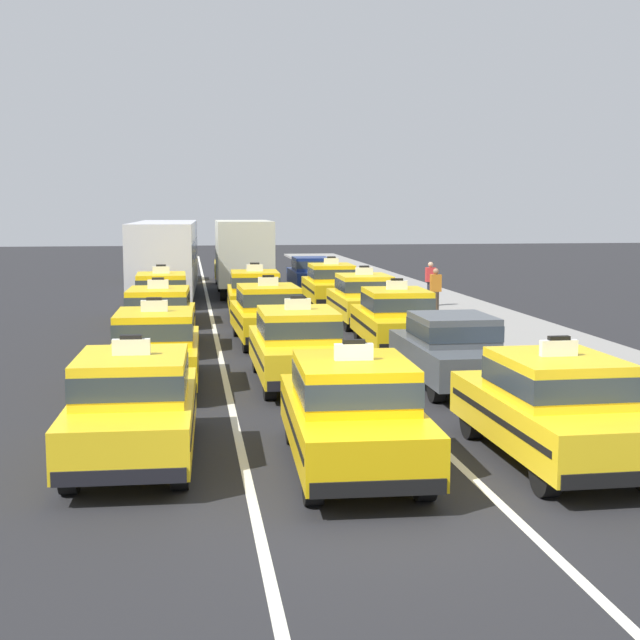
# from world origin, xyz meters

# --- Properties ---
(ground_plane) EXTENTS (160.00, 160.00, 0.00)m
(ground_plane) POSITION_xyz_m (0.00, 0.00, 0.00)
(ground_plane) COLOR #232326
(lane_stripe_left_center) EXTENTS (0.14, 80.00, 0.01)m
(lane_stripe_left_center) POSITION_xyz_m (-1.60, 20.00, 0.00)
(lane_stripe_left_center) COLOR silver
(lane_stripe_left_center) RESTS_ON ground
(lane_stripe_center_right) EXTENTS (0.14, 80.00, 0.01)m
(lane_stripe_center_right) POSITION_xyz_m (1.60, 20.00, 0.00)
(lane_stripe_center_right) COLOR silver
(lane_stripe_center_right) RESTS_ON ground
(sidewalk_curb) EXTENTS (4.00, 90.00, 0.15)m
(sidewalk_curb) POSITION_xyz_m (7.20, 15.00, 0.07)
(sidewalk_curb) COLOR gray
(sidewalk_curb) RESTS_ON ground
(taxi_left_nearest) EXTENTS (1.93, 4.61, 1.96)m
(taxi_left_nearest) POSITION_xyz_m (-3.24, 2.67, 0.88)
(taxi_left_nearest) COLOR black
(taxi_left_nearest) RESTS_ON ground
(taxi_left_second) EXTENTS (1.90, 4.59, 1.96)m
(taxi_left_second) POSITION_xyz_m (-3.11, 8.28, 0.88)
(taxi_left_second) COLOR black
(taxi_left_second) RESTS_ON ground
(taxi_left_third) EXTENTS (1.99, 4.63, 1.96)m
(taxi_left_third) POSITION_xyz_m (-3.20, 13.71, 0.88)
(taxi_left_third) COLOR black
(taxi_left_third) RESTS_ON ground
(taxi_left_fourth) EXTENTS (1.86, 4.58, 1.96)m
(taxi_left_fourth) POSITION_xyz_m (-3.28, 19.28, 0.88)
(taxi_left_fourth) COLOR black
(taxi_left_fourth) RESTS_ON ground
(bus_left_fifth) EXTENTS (2.83, 11.27, 3.22)m
(bus_left_fifth) POSITION_xyz_m (-3.34, 28.20, 1.82)
(bus_left_fifth) COLOR black
(bus_left_fifth) RESTS_ON ground
(taxi_left_sixth) EXTENTS (1.85, 4.57, 1.96)m
(taxi_left_sixth) POSITION_xyz_m (-3.29, 37.16, 0.88)
(taxi_left_sixth) COLOR black
(taxi_left_sixth) RESTS_ON ground
(taxi_center_nearest) EXTENTS (1.97, 4.62, 1.96)m
(taxi_center_nearest) POSITION_xyz_m (-0.04, 1.74, 0.88)
(taxi_center_nearest) COLOR black
(taxi_center_nearest) RESTS_ON ground
(taxi_center_second) EXTENTS (1.83, 4.56, 1.96)m
(taxi_center_second) POSITION_xyz_m (-0.06, 8.19, 0.88)
(taxi_center_second) COLOR black
(taxi_center_second) RESTS_ON ground
(taxi_center_third) EXTENTS (1.94, 4.61, 1.96)m
(taxi_center_third) POSITION_xyz_m (-0.17, 14.14, 0.88)
(taxi_center_third) COLOR black
(taxi_center_third) RESTS_ON ground
(taxi_center_fourth) EXTENTS (1.93, 4.60, 1.96)m
(taxi_center_fourth) POSITION_xyz_m (-0.12, 19.84, 0.88)
(taxi_center_fourth) COLOR black
(taxi_center_fourth) RESTS_ON ground
(box_truck_center_fifth) EXTENTS (2.34, 6.98, 3.27)m
(box_truck_center_fifth) POSITION_xyz_m (-0.01, 28.49, 1.78)
(box_truck_center_fifth) COLOR black
(box_truck_center_fifth) RESTS_ON ground
(taxi_center_sixth) EXTENTS (1.94, 4.61, 1.96)m
(taxi_center_sixth) POSITION_xyz_m (-0.13, 35.58, 0.88)
(taxi_center_sixth) COLOR black
(taxi_center_sixth) RESTS_ON ground
(taxi_right_nearest) EXTENTS (1.86, 4.58, 1.96)m
(taxi_right_nearest) POSITION_xyz_m (3.03, 1.64, 0.88)
(taxi_right_nearest) COLOR black
(taxi_right_nearest) RESTS_ON ground
(sedan_right_second) EXTENTS (1.77, 4.30, 1.58)m
(sedan_right_second) POSITION_xyz_m (3.17, 7.38, 0.85)
(sedan_right_second) COLOR black
(sedan_right_second) RESTS_ON ground
(taxi_right_third) EXTENTS (1.95, 4.61, 1.96)m
(taxi_right_third) POSITION_xyz_m (3.14, 12.48, 0.88)
(taxi_right_third) COLOR black
(taxi_right_third) RESTS_ON ground
(taxi_right_fourth) EXTENTS (1.86, 4.58, 1.96)m
(taxi_right_fourth) POSITION_xyz_m (3.29, 17.74, 0.88)
(taxi_right_fourth) COLOR black
(taxi_right_fourth) RESTS_ON ground
(taxi_right_fifth) EXTENTS (1.89, 4.59, 1.96)m
(taxi_right_fifth) POSITION_xyz_m (3.09, 23.24, 0.88)
(taxi_right_fifth) COLOR black
(taxi_right_fifth) RESTS_ON ground
(sedan_right_sixth) EXTENTS (1.77, 4.30, 1.58)m
(sedan_right_sixth) POSITION_xyz_m (3.17, 29.54, 0.85)
(sedan_right_sixth) COLOR black
(sedan_right_sixth) RESTS_ON ground
(pedestrian_near_crosswalk) EXTENTS (0.36, 0.24, 1.67)m
(pedestrian_near_crosswalk) POSITION_xyz_m (6.61, 21.55, 0.99)
(pedestrian_near_crosswalk) COLOR #23232D
(pedestrian_near_crosswalk) RESTS_ON sidewalk_curb
(pedestrian_mid_block) EXTENTS (0.36, 0.24, 1.62)m
(pedestrian_mid_block) POSITION_xyz_m (6.01, 18.72, 0.97)
(pedestrian_mid_block) COLOR #473828
(pedestrian_mid_block) RESTS_ON sidewalk_curb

